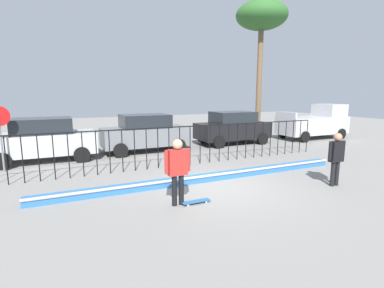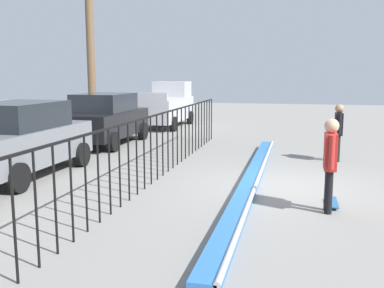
{
  "view_description": "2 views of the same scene",
  "coord_description": "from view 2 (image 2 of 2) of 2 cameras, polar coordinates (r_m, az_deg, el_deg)",
  "views": [
    {
      "loc": [
        -4.5,
        -7.76,
        2.95
      ],
      "look_at": [
        0.12,
        2.17,
        1.05
      ],
      "focal_mm": 27.35,
      "sensor_mm": 36.0,
      "label": 1
    },
    {
      "loc": [
        -10.03,
        -0.21,
        2.58
      ],
      "look_at": [
        0.29,
        2.29,
        0.88
      ],
      "focal_mm": 40.62,
      "sensor_mm": 36.0,
      "label": 2
    }
  ],
  "objects": [
    {
      "name": "ground_plane",
      "position": [
        10.36,
        12.06,
        -5.56
      ],
      "size": [
        60.0,
        60.0,
        0.0
      ],
      "primitive_type": "plane",
      "color": "gray"
    },
    {
      "name": "bowl_coping_ledge",
      "position": [
        10.37,
        7.86,
        -4.74
      ],
      "size": [
        11.0,
        0.4,
        0.27
      ],
      "color": "#2D6BB7",
      "rests_on": "ground"
    },
    {
      "name": "perimeter_fence",
      "position": [
        10.68,
        -4.63,
        0.65
      ],
      "size": [
        14.04,
        0.04,
        1.64
      ],
      "color": "black",
      "rests_on": "ground"
    },
    {
      "name": "skateboarder",
      "position": [
        8.49,
        17.68,
        -1.6
      ],
      "size": [
        0.72,
        0.27,
        1.79
      ],
      "rotation": [
        0.0,
        0.0,
        -0.51
      ],
      "color": "black",
      "rests_on": "ground"
    },
    {
      "name": "skateboard",
      "position": [
        9.2,
        17.94,
        -7.29
      ],
      "size": [
        0.8,
        0.2,
        0.07
      ],
      "rotation": [
        0.0,
        0.0,
        0.4
      ],
      "color": "#26598C",
      "rests_on": "ground"
    },
    {
      "name": "camera_operator",
      "position": [
        13.69,
        18.69,
        2.1
      ],
      "size": [
        0.7,
        0.26,
        1.72
      ],
      "rotation": [
        0.0,
        0.0,
        2.31
      ],
      "color": "black",
      "rests_on": "ground"
    },
    {
      "name": "parked_car_gray",
      "position": [
        11.91,
        -21.74,
        0.66
      ],
      "size": [
        4.3,
        2.12,
        1.9
      ],
      "rotation": [
        0.0,
        0.0,
        0.03
      ],
      "color": "slate",
      "rests_on": "ground"
    },
    {
      "name": "parked_car_black",
      "position": [
        16.52,
        -11.34,
        3.3
      ],
      "size": [
        4.3,
        2.12,
        1.9
      ],
      "rotation": [
        0.0,
        0.0,
        -0.08
      ],
      "color": "black",
      "rests_on": "ground"
    },
    {
      "name": "pickup_truck",
      "position": [
        22.03,
        -3.51,
        5.03
      ],
      "size": [
        4.7,
        2.12,
        2.24
      ],
      "rotation": [
        0.0,
        0.0,
        -0.0
      ],
      "color": "#B7B7BC",
      "rests_on": "ground"
    }
  ]
}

